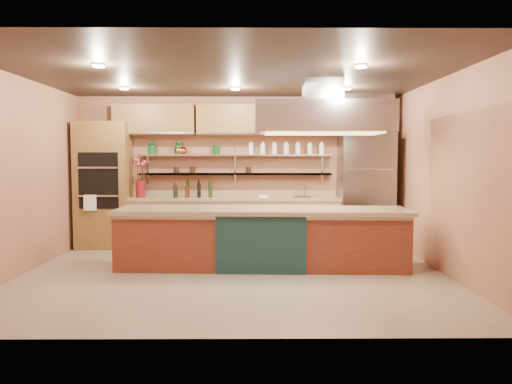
{
  "coord_description": "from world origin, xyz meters",
  "views": [
    {
      "loc": [
        0.27,
        -6.97,
        1.66
      ],
      "look_at": [
        0.33,
        1.0,
        1.11
      ],
      "focal_mm": 35.0,
      "sensor_mm": 36.0,
      "label": 1
    }
  ],
  "objects_px": {
    "flower_vase": "(140,189)",
    "kitchen_scale": "(264,194)",
    "refrigerator": "(365,191)",
    "copper_kettle": "(182,151)",
    "island": "(262,238)",
    "green_canister": "(216,150)"
  },
  "relations": [
    {
      "from": "island",
      "to": "copper_kettle",
      "type": "height_order",
      "value": "copper_kettle"
    },
    {
      "from": "island",
      "to": "flower_vase",
      "type": "bearing_deg",
      "value": 145.18
    },
    {
      "from": "flower_vase",
      "to": "green_canister",
      "type": "relative_size",
      "value": 1.89
    },
    {
      "from": "flower_vase",
      "to": "copper_kettle",
      "type": "xyz_separation_m",
      "value": [
        0.74,
        0.22,
        0.7
      ]
    },
    {
      "from": "kitchen_scale",
      "to": "copper_kettle",
      "type": "relative_size",
      "value": 1.0
    },
    {
      "from": "refrigerator",
      "to": "flower_vase",
      "type": "height_order",
      "value": "refrigerator"
    },
    {
      "from": "refrigerator",
      "to": "flower_vase",
      "type": "distance_m",
      "value": 4.13
    },
    {
      "from": "copper_kettle",
      "to": "green_canister",
      "type": "relative_size",
      "value": 1.1
    },
    {
      "from": "copper_kettle",
      "to": "green_canister",
      "type": "distance_m",
      "value": 0.63
    },
    {
      "from": "kitchen_scale",
      "to": "copper_kettle",
      "type": "xyz_separation_m",
      "value": [
        -1.51,
        0.22,
        0.81
      ]
    },
    {
      "from": "flower_vase",
      "to": "copper_kettle",
      "type": "bearing_deg",
      "value": 16.49
    },
    {
      "from": "kitchen_scale",
      "to": "green_canister",
      "type": "height_order",
      "value": "green_canister"
    },
    {
      "from": "flower_vase",
      "to": "kitchen_scale",
      "type": "relative_size",
      "value": 1.72
    },
    {
      "from": "flower_vase",
      "to": "copper_kettle",
      "type": "relative_size",
      "value": 1.72
    },
    {
      "from": "refrigerator",
      "to": "kitchen_scale",
      "type": "bearing_deg",
      "value": 179.69
    },
    {
      "from": "flower_vase",
      "to": "refrigerator",
      "type": "bearing_deg",
      "value": -0.14
    },
    {
      "from": "refrigerator",
      "to": "island",
      "type": "distance_m",
      "value": 2.62
    },
    {
      "from": "flower_vase",
      "to": "island",
      "type": "bearing_deg",
      "value": -37.24
    },
    {
      "from": "kitchen_scale",
      "to": "refrigerator",
      "type": "bearing_deg",
      "value": 19.07
    },
    {
      "from": "refrigerator",
      "to": "kitchen_scale",
      "type": "xyz_separation_m",
      "value": [
        -1.87,
        0.01,
        -0.07
      ]
    },
    {
      "from": "copper_kettle",
      "to": "flower_vase",
      "type": "bearing_deg",
      "value": -163.51
    },
    {
      "from": "island",
      "to": "kitchen_scale",
      "type": "relative_size",
      "value": 24.2
    }
  ]
}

